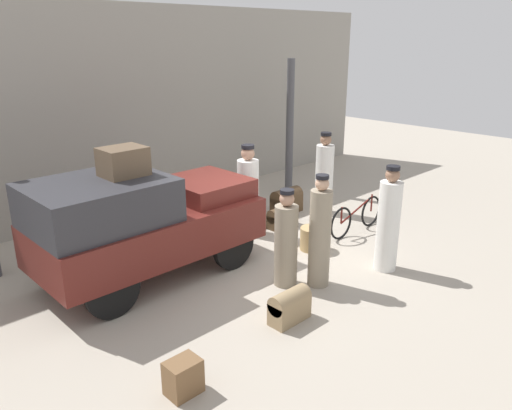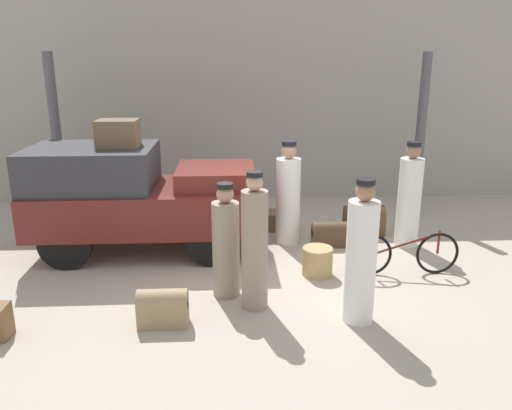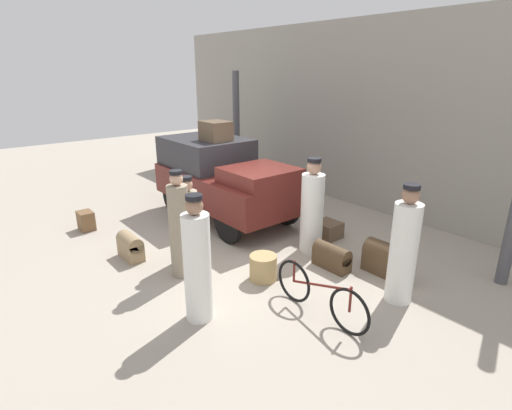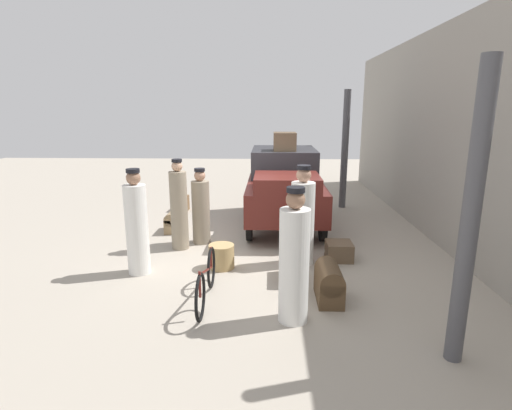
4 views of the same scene
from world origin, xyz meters
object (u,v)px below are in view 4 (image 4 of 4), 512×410
(trunk_wicker_pale, at_px, (173,221))
(trunk_on_truck_roof, at_px, (285,142))
(conductor_in_dark_uniform, at_px, (201,209))
(suitcase_tan_flat, at_px, (329,282))
(suitcase_small_leather, at_px, (339,251))
(wicker_basket, at_px, (222,256))
(porter_carrying_trunk, at_px, (294,262))
(trunk_barrel_dark, at_px, (290,267))
(porter_lifting_near_truck, at_px, (179,208))
(truck, at_px, (284,184))
(bicycle, at_px, (206,280))
(porter_with_bicycle, at_px, (302,220))
(trunk_umber_medium, at_px, (183,203))
(porter_standing_middle, at_px, (137,226))

(trunk_wicker_pale, relative_size, trunk_on_truck_roof, 0.94)
(trunk_on_truck_roof, bearing_deg, conductor_in_dark_uniform, -46.28)
(suitcase_tan_flat, bearing_deg, suitcase_small_leather, 165.50)
(wicker_basket, bearing_deg, porter_carrying_trunk, 33.36)
(trunk_barrel_dark, height_order, suitcase_tan_flat, suitcase_tan_flat)
(porter_lifting_near_truck, relative_size, suitcase_tan_flat, 2.51)
(truck, relative_size, trunk_barrel_dark, 5.36)
(wicker_basket, height_order, porter_lifting_near_truck, porter_lifting_near_truck)
(bicycle, height_order, trunk_wicker_pale, bicycle)
(trunk_barrel_dark, bearing_deg, trunk_wicker_pale, -135.35)
(porter_with_bicycle, relative_size, trunk_wicker_pale, 2.97)
(bicycle, bearing_deg, wicker_basket, 177.00)
(suitcase_small_leather, xyz_separation_m, trunk_wicker_pale, (-1.67, -3.57, 0.07))
(suitcase_small_leather, relative_size, trunk_on_truck_roof, 0.78)
(bicycle, relative_size, suitcase_tan_flat, 2.32)
(conductor_in_dark_uniform, xyz_separation_m, porter_lifting_near_truck, (0.37, -0.38, 0.12))
(porter_with_bicycle, bearing_deg, bicycle, -43.63)
(truck, bearing_deg, conductor_in_dark_uniform, -50.09)
(conductor_in_dark_uniform, xyz_separation_m, suitcase_small_leather, (0.89, 2.77, -0.56))
(truck, relative_size, porter_lifting_near_truck, 2.00)
(trunk_barrel_dark, bearing_deg, conductor_in_dark_uniform, -135.84)
(truck, xyz_separation_m, trunk_umber_medium, (-1.24, -2.79, -0.79))
(porter_carrying_trunk, xyz_separation_m, trunk_wicker_pale, (-3.95, -2.57, -0.60))
(bicycle, bearing_deg, trunk_on_truck_roof, 163.84)
(porter_standing_middle, relative_size, trunk_wicker_pale, 2.98)
(bicycle, xyz_separation_m, trunk_barrel_dark, (-0.85, 1.26, -0.12))
(conductor_in_dark_uniform, distance_m, porter_with_bicycle, 2.32)
(porter_with_bicycle, distance_m, suitcase_small_leather, 1.00)
(truck, height_order, trunk_barrel_dark, truck)
(wicker_basket, distance_m, trunk_on_truck_roof, 3.78)
(truck, relative_size, porter_carrying_trunk, 2.00)
(suitcase_small_leather, bearing_deg, porter_lifting_near_truck, -99.40)
(porter_standing_middle, height_order, suitcase_small_leather, porter_standing_middle)
(suitcase_small_leather, bearing_deg, truck, -158.05)
(porter_standing_middle, height_order, suitcase_tan_flat, porter_standing_middle)
(trunk_wicker_pale, distance_m, trunk_on_truck_roof, 3.28)
(wicker_basket, height_order, conductor_in_dark_uniform, conductor_in_dark_uniform)
(porter_standing_middle, bearing_deg, bicycle, 52.08)
(trunk_umber_medium, bearing_deg, wicker_basket, 20.93)
(porter_standing_middle, xyz_separation_m, trunk_barrel_dark, (0.19, 2.60, -0.62))
(trunk_umber_medium, height_order, trunk_wicker_pale, trunk_wicker_pale)
(conductor_in_dark_uniform, distance_m, trunk_umber_medium, 2.96)
(bicycle, distance_m, conductor_in_dark_uniform, 2.76)
(conductor_in_dark_uniform, bearing_deg, trunk_umber_medium, -160.23)
(bicycle, xyz_separation_m, suitcase_tan_flat, (-0.13, 1.81, -0.06))
(porter_with_bicycle, relative_size, suitcase_tan_flat, 2.50)
(bicycle, height_order, trunk_barrel_dark, bicycle)
(trunk_on_truck_roof, bearing_deg, bicycle, -16.16)
(truck, distance_m, wicker_basket, 3.22)
(trunk_on_truck_roof, bearing_deg, suitcase_small_leather, 20.29)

